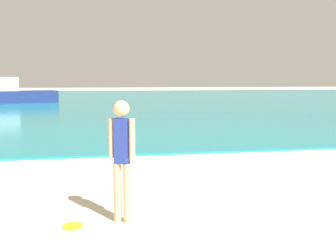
{
  "coord_description": "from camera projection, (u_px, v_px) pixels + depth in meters",
  "views": [
    {
      "loc": [
        -2.22,
        1.21,
        1.99
      ],
      "look_at": [
        -0.54,
        10.0,
        0.96
      ],
      "focal_mm": 43.37,
      "sensor_mm": 36.0,
      "label": 1
    }
  ],
  "objects": [
    {
      "name": "frisbee",
      "position": [
        73.0,
        226.0,
        5.49
      ],
      "size": [
        0.27,
        0.27,
        0.03
      ],
      "primitive_type": "cylinder",
      "color": "yellow",
      "rests_on": "ground"
    },
    {
      "name": "water",
      "position": [
        113.0,
        99.0,
        39.99
      ],
      "size": [
        160.0,
        60.0,
        0.06
      ],
      "primitive_type": "cube",
      "color": "teal",
      "rests_on": "ground"
    },
    {
      "name": "boat_far",
      "position": [
        14.0,
        94.0,
        33.1
      ],
      "size": [
        6.52,
        4.05,
        2.11
      ],
      "rotation": [
        0.0,
        0.0,
        0.36
      ],
      "color": "navy",
      "rests_on": "water"
    },
    {
      "name": "person_standing",
      "position": [
        122.0,
        154.0,
        5.59
      ],
      "size": [
        0.35,
        0.23,
        1.71
      ],
      "rotation": [
        0.0,
        0.0,
        2.64
      ],
      "color": "#DDAD84",
      "rests_on": "ground"
    }
  ]
}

